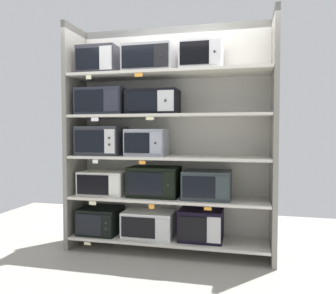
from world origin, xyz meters
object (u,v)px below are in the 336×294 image
at_px(microwave_0, 101,220).
at_px(microwave_5, 207,185).
at_px(microwave_3, 104,183).
at_px(microwave_11, 149,60).
at_px(microwave_8, 104,102).
at_px(microwave_7, 147,142).
at_px(microwave_1, 149,224).
at_px(microwave_10, 99,61).
at_px(microwave_9, 153,102).
at_px(microwave_6, 102,141).
at_px(microwave_4, 154,182).
at_px(microwave_12, 202,56).
at_px(microwave_2, 201,225).

bearing_deg(microwave_0, microwave_5, 0.01).
height_order(microwave_3, microwave_11, microwave_11).
bearing_deg(microwave_8, microwave_7, 0.02).
bearing_deg(microwave_1, microwave_10, 179.97).
distance_m(microwave_1, microwave_11, 1.85).
distance_m(microwave_3, microwave_9, 1.10).
distance_m(microwave_5, microwave_11, 1.53).
bearing_deg(microwave_0, microwave_6, 0.51).
xyz_separation_m(microwave_0, microwave_5, (1.25, 0.00, 0.46)).
xyz_separation_m(microwave_4, microwave_9, (-0.01, -0.00, 0.89)).
bearing_deg(microwave_1, microwave_3, -179.98).
distance_m(microwave_1, microwave_7, 0.93).
relative_size(microwave_0, microwave_4, 0.81).
height_order(microwave_1, microwave_12, microwave_12).
xyz_separation_m(microwave_10, microwave_12, (1.18, -0.00, -0.00)).
bearing_deg(microwave_0, microwave_7, 0.03).
xyz_separation_m(microwave_4, microwave_12, (0.53, -0.00, 1.37)).
bearing_deg(microwave_10, microwave_11, -0.03).
relative_size(microwave_6, microwave_11, 0.92).
bearing_deg(microwave_2, microwave_0, -179.99).
bearing_deg(microwave_8, microwave_10, 179.68).
bearing_deg(microwave_9, microwave_11, -179.84).
xyz_separation_m(microwave_1, microwave_5, (0.66, 0.00, 0.47)).
bearing_deg(microwave_9, microwave_7, 179.92).
distance_m(microwave_2, microwave_6, 1.48).
height_order(microwave_10, microwave_12, microwave_10).
bearing_deg(microwave_4, microwave_3, -179.97).
xyz_separation_m(microwave_2, microwave_3, (-1.14, -0.00, 0.42)).
relative_size(microwave_1, microwave_10, 1.26).
distance_m(microwave_9, microwave_10, 0.80).
height_order(microwave_6, microwave_7, microwave_6).
bearing_deg(microwave_3, microwave_6, 178.87).
bearing_deg(microwave_10, microwave_6, -0.28).
distance_m(microwave_8, microwave_9, 0.59).
bearing_deg(microwave_4, microwave_8, -179.99).
xyz_separation_m(microwave_8, microwave_12, (1.14, 0.00, 0.47)).
distance_m(microwave_8, microwave_11, 0.72).
bearing_deg(microwave_3, microwave_12, 0.01).
distance_m(microwave_7, microwave_11, 0.92).
distance_m(microwave_0, microwave_3, 0.45).
bearing_deg(microwave_6, microwave_0, -179.49).
height_order(microwave_0, microwave_7, microwave_7).
xyz_separation_m(microwave_4, microwave_11, (-0.06, -0.00, 1.37)).
bearing_deg(microwave_6, microwave_11, -0.02).
height_order(microwave_8, microwave_10, microwave_10).
bearing_deg(microwave_0, microwave_8, 0.10).
distance_m(microwave_9, microwave_12, 0.72).
relative_size(microwave_2, microwave_11, 0.86).
bearing_deg(microwave_12, microwave_9, -180.00).
relative_size(microwave_1, microwave_3, 1.06).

